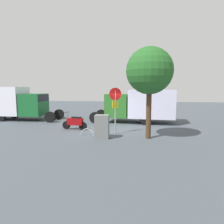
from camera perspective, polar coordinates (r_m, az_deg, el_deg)
ground_plane at (r=13.31m, az=-0.27°, el=-5.34°), size 60.00×60.00×0.00m
box_truck_near at (r=16.32m, az=7.84°, el=2.26°), size 6.91×2.67×2.69m
box_truck_far at (r=19.79m, az=-26.80°, el=2.64°), size 7.31×2.22×2.94m
motorcycle at (r=13.69m, az=-10.67°, el=-2.90°), size 1.81×0.60×1.20m
stop_sign at (r=12.00m, az=0.95°, el=2.49°), size 0.71×0.33×2.85m
street_tree at (r=11.13m, az=10.82°, el=11.50°), size 2.57×2.57×5.05m
utility_cabinet at (r=11.11m, az=-2.92°, el=-4.26°), size 0.79×0.56×1.34m
bike_rack_hoop at (r=11.99m, az=-7.17°, el=-6.75°), size 0.85×0.13×0.85m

